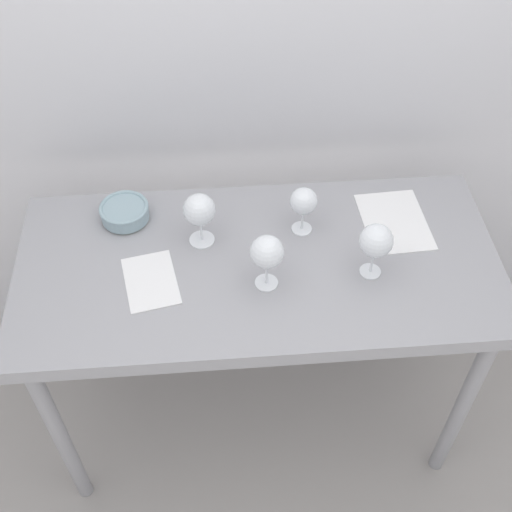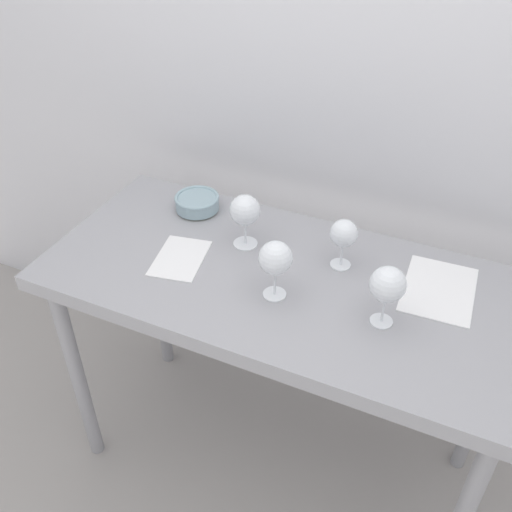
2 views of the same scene
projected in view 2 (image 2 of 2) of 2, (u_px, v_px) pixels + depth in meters
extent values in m
plane|color=#9D9892|center=(275.00, 455.00, 2.23)|extent=(6.00, 6.00, 0.00)
cube|color=silver|center=(346.00, 83.00, 1.79)|extent=(3.80, 0.04, 2.60)
cube|color=#95959A|center=(282.00, 280.00, 1.70)|extent=(1.40, 0.64, 0.04)
cube|color=#95959A|center=(232.00, 357.00, 1.46)|extent=(1.40, 0.01, 0.05)
cylinder|color=#95959A|center=(77.00, 374.00, 1.99)|extent=(0.05, 0.05, 0.86)
cylinder|color=#95959A|center=(159.00, 285.00, 2.37)|extent=(0.05, 0.05, 0.86)
cylinder|color=#95959A|center=(484.00, 389.00, 1.94)|extent=(0.05, 0.05, 0.86)
cylinder|color=white|center=(245.00, 244.00, 1.80)|extent=(0.08, 0.08, 0.00)
cylinder|color=white|center=(245.00, 232.00, 1.77)|extent=(0.01, 0.01, 0.08)
sphere|color=white|center=(245.00, 210.00, 1.73)|extent=(0.09, 0.09, 0.09)
cylinder|color=maroon|center=(245.00, 215.00, 1.74)|extent=(0.07, 0.07, 0.03)
cylinder|color=white|center=(340.00, 265.00, 1.72)|extent=(0.06, 0.06, 0.00)
cylinder|color=white|center=(342.00, 254.00, 1.69)|extent=(0.01, 0.01, 0.08)
sphere|color=white|center=(344.00, 233.00, 1.65)|extent=(0.08, 0.08, 0.08)
cylinder|color=#59161E|center=(343.00, 237.00, 1.66)|extent=(0.06, 0.06, 0.03)
cylinder|color=white|center=(381.00, 321.00, 1.53)|extent=(0.06, 0.06, 0.00)
cylinder|color=white|center=(383.00, 309.00, 1.50)|extent=(0.01, 0.01, 0.08)
sphere|color=white|center=(388.00, 284.00, 1.45)|extent=(0.09, 0.09, 0.09)
cylinder|color=maroon|center=(387.00, 289.00, 1.46)|extent=(0.07, 0.07, 0.03)
cylinder|color=white|center=(274.00, 294.00, 1.61)|extent=(0.07, 0.07, 0.00)
cylinder|color=white|center=(275.00, 282.00, 1.58)|extent=(0.01, 0.01, 0.09)
sphere|color=white|center=(275.00, 258.00, 1.53)|extent=(0.09, 0.09, 0.09)
cylinder|color=maroon|center=(275.00, 263.00, 1.54)|extent=(0.06, 0.06, 0.02)
cube|color=white|center=(439.00, 289.00, 1.63)|extent=(0.21, 0.27, 0.00)
cube|color=white|center=(180.00, 258.00, 1.74)|extent=(0.18, 0.23, 0.00)
cylinder|color=#DBCC66|center=(198.00, 209.00, 1.95)|extent=(0.12, 0.12, 0.01)
cylinder|color=#8CA8B2|center=(197.00, 203.00, 1.94)|extent=(0.14, 0.14, 0.04)
torus|color=#8CA8B2|center=(197.00, 198.00, 1.93)|extent=(0.15, 0.15, 0.01)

